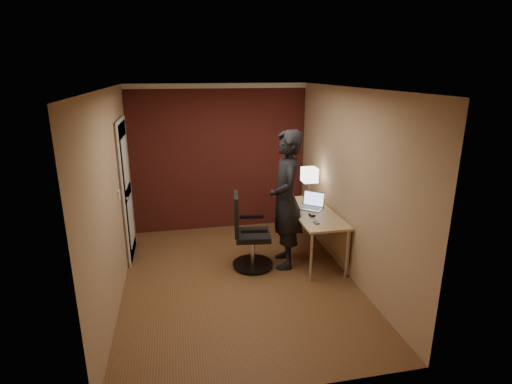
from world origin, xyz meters
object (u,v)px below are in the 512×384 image
(desk_lamp, at_px, (309,175))
(person, at_px, (286,200))
(laptop, at_px, (312,204))
(mouse, at_px, (312,215))
(phone, at_px, (316,223))
(desk, at_px, (317,219))
(office_chair, at_px, (248,236))

(desk_lamp, distance_m, person, 0.83)
(laptop, relative_size, mouse, 4.19)
(mouse, bearing_deg, person, 164.39)
(phone, bearing_deg, person, 131.61)
(desk, relative_size, phone, 13.04)
(laptop, height_order, mouse, laptop)
(mouse, xyz_separation_m, phone, (-0.04, -0.27, -0.01))
(mouse, relative_size, phone, 0.87)
(desk_lamp, bearing_deg, phone, -102.54)
(laptop, relative_size, phone, 3.65)
(laptop, height_order, person, person)
(mouse, distance_m, person, 0.44)
(desk_lamp, height_order, mouse, desk_lamp)
(desk_lamp, relative_size, office_chair, 0.50)
(mouse, xyz_separation_m, office_chair, (-0.91, 0.06, -0.28))
(desk, relative_size, person, 0.77)
(office_chair, distance_m, person, 0.74)
(desk_lamp, xyz_separation_m, mouse, (-0.17, -0.66, -0.40))
(mouse, distance_m, office_chair, 0.95)
(desk, bearing_deg, desk_lamp, 87.57)
(laptop, bearing_deg, phone, -103.86)
(desk_lamp, bearing_deg, person, -131.89)
(mouse, relative_size, office_chair, 0.09)
(desk, distance_m, office_chair, 1.08)
(mouse, distance_m, phone, 0.27)
(desk, xyz_separation_m, person, (-0.52, -0.13, 0.37))
(laptop, distance_m, office_chair, 1.11)
(desk, height_order, person, person)
(laptop, bearing_deg, mouse, -108.76)
(phone, bearing_deg, desk_lamp, 72.67)
(desk_lamp, xyz_separation_m, person, (-0.54, -0.61, -0.17))
(desk, distance_m, desk_lamp, 0.72)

